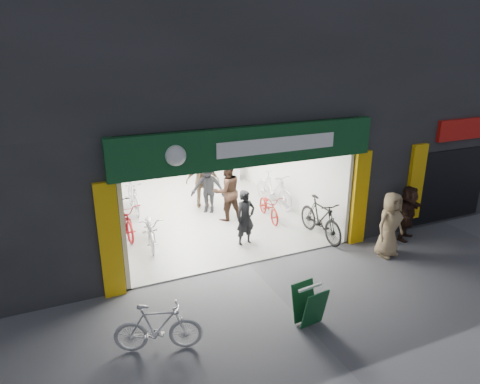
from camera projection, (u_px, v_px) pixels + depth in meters
ground at (249, 264)px, 10.69m from camera, size 60.00×60.00×0.00m
building at (210, 73)px, 13.92m from camera, size 17.00×10.27×8.00m
bike_left_front at (151, 230)px, 11.55m from camera, size 0.86×1.86×0.94m
bike_left_midfront at (121, 210)px, 12.65m from camera, size 0.79×1.94×1.13m
bike_left_midback at (124, 218)px, 12.19m from camera, size 0.82×2.03×1.05m
bike_left_back at (133, 195)px, 13.83m from camera, size 0.56×1.92×1.15m
bike_right_front at (320, 218)px, 11.97m from camera, size 0.58×1.96×1.18m
bike_right_mid at (269, 207)px, 13.28m from camera, size 0.76×1.66×0.84m
bike_right_back at (274, 189)px, 14.35m from camera, size 0.85×2.06×1.20m
parked_bike at (158, 327)px, 7.57m from camera, size 1.63×0.90×0.94m
customer_a at (246, 218)px, 11.48m from camera, size 0.63×0.47×1.57m
customer_b at (227, 191)px, 13.07m from camera, size 0.99×0.81×1.90m
customer_c at (208, 187)px, 13.63m from camera, size 1.30×1.18×1.76m
customer_d at (203, 181)px, 14.04m from camera, size 1.19×0.82×1.88m
pedestrian_near at (390, 225)px, 10.88m from camera, size 0.92×0.67×1.73m
pedestrian_far at (408, 213)px, 11.85m from camera, size 1.48×1.13×1.56m
sandwich_board at (309, 304)px, 8.29m from camera, size 0.58×0.59×0.81m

